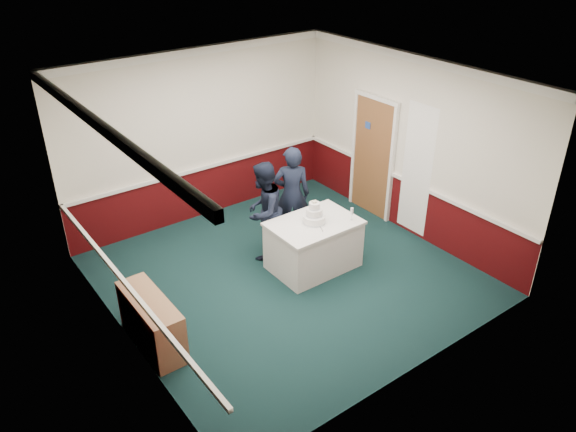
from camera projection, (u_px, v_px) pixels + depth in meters
ground at (287, 275)px, 8.56m from camera, size 5.00×5.00×0.00m
room_shell at (267, 142)px, 8.09m from camera, size 5.00×5.00×3.00m
sideboard at (152, 322)px, 7.06m from camera, size 0.41×1.20×0.70m
cake_table at (313, 244)px, 8.59m from camera, size 1.32×0.92×0.79m
wedding_cake at (314, 216)px, 8.35m from camera, size 0.35×0.35×0.36m
cake_knife at (321, 228)px, 8.25m from camera, size 0.11×0.21×0.00m
champagne_flute at (352, 212)px, 8.40m from camera, size 0.05×0.05×0.21m
person_man at (263, 211)px, 8.70m from camera, size 0.97×0.92×1.59m
person_woman at (292, 195)px, 9.13m from camera, size 0.72×0.66×1.66m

